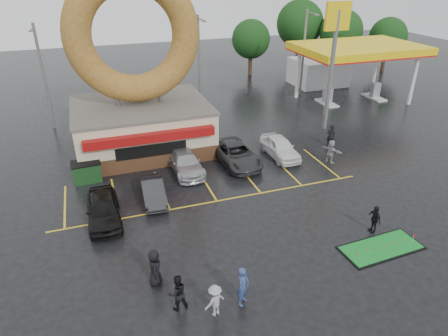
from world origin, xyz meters
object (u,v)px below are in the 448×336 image
object	(u,v)px
gas_station	(340,60)
car_white	(280,147)
streetlight_mid	(199,61)
person_cameraman	(374,219)
streetlight_left	(43,75)
putting_green	(381,248)
shell_sign	(334,44)
dumpster	(87,172)
streetlight_right	(304,51)
donut_shop	(139,94)
person_blue	(243,286)
car_dgrey	(153,191)
car_grey	(236,154)
car_silver	(185,162)
car_black	(103,209)

from	to	relation	value
gas_station	car_white	world-z (taller)	gas_station
streetlight_mid	person_cameraman	distance (m)	23.85
streetlight_left	streetlight_mid	world-z (taller)	same
streetlight_mid	putting_green	world-z (taller)	streetlight_mid
streetlight_left	person_cameraman	bearing A→B (deg)	-52.37
shell_sign	dumpster	distance (m)	21.81
streetlight_right	dumpster	size ratio (longest dim) A/B	5.00
putting_green	shell_sign	bearing A→B (deg)	68.18
donut_shop	person_cameraman	world-z (taller)	donut_shop
gas_station	dumpster	distance (m)	30.21
streetlight_mid	person_blue	bearing A→B (deg)	-102.11
car_dgrey	car_grey	bearing A→B (deg)	28.01
gas_station	person_cameraman	distance (m)	26.76
shell_sign	car_silver	world-z (taller)	shell_sign
dumpster	car_silver	bearing A→B (deg)	-9.67
gas_station	streetlight_left	size ratio (longest dim) A/B	1.52
gas_station	car_dgrey	distance (m)	28.82
streetlight_mid	dumpster	distance (m)	17.20
gas_station	shell_sign	xyz separation A→B (m)	(-7.00, -8.94, 3.68)
gas_station	dumpster	size ratio (longest dim) A/B	7.58
car_grey	car_white	world-z (taller)	car_white
streetlight_right	car_white	distance (m)	17.28
car_grey	putting_green	bearing A→B (deg)	-75.92
car_white	streetlight_right	bearing A→B (deg)	55.59
dumpster	person_cameraman	bearing A→B (deg)	-39.98
car_grey	putting_green	xyz separation A→B (m)	(3.71, -11.80, -0.72)
streetlight_right	car_silver	distance (m)	22.23
donut_shop	car_grey	distance (m)	8.61
car_white	person_cameraman	xyz separation A→B (m)	(0.61, -10.38, 0.05)
streetlight_right	person_cameraman	size ratio (longest dim) A/B	5.57
streetlight_mid	car_grey	bearing A→B (deg)	-94.56
streetlight_left	car_grey	size ratio (longest dim) A/B	1.66
streetlight_left	car_dgrey	bearing A→B (deg)	-67.33
donut_shop	putting_green	distance (m)	19.86
shell_sign	person_blue	xyz separation A→B (m)	(-14.55, -16.93, -6.41)
streetlight_left	car_black	size ratio (longest dim) A/B	1.97
donut_shop	car_silver	size ratio (longest dim) A/B	2.81
gas_station	streetlight_mid	distance (m)	16.04
streetlight_left	dumpster	bearing A→B (deg)	-77.31
putting_green	person_cameraman	bearing A→B (deg)	70.03
streetlight_mid	streetlight_left	bearing A→B (deg)	-175.91
gas_station	shell_sign	size ratio (longest dim) A/B	1.29
car_silver	car_grey	xyz separation A→B (m)	(3.82, 0.00, 0.05)
streetlight_left	car_silver	world-z (taller)	streetlight_left
gas_station	dumpster	xyz separation A→B (m)	(-27.50, -12.12, -3.05)
car_grey	dumpster	bearing A→B (deg)	172.18
person_cameraman	car_dgrey	bearing A→B (deg)	-122.09
car_white	person_cameraman	size ratio (longest dim) A/B	2.75
car_black	putting_green	bearing A→B (deg)	-28.18
donut_shop	car_grey	bearing A→B (deg)	-39.79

